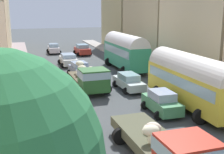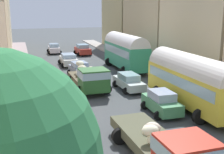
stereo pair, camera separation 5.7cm
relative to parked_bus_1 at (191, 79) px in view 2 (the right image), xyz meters
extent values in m
plane|color=#424749|center=(-4.44, 10.99, -2.18)|extent=(154.00, 154.00, 0.00)
cube|color=gray|center=(-11.69, 10.99, -2.11)|extent=(2.50, 70.00, 0.14)
cube|color=#9C968E|center=(2.81, 10.99, -2.11)|extent=(2.50, 70.00, 0.14)
cube|color=#CAB891|center=(6.32, 8.12, 2.32)|extent=(4.53, 11.46, 8.99)
cube|color=tan|center=(6.60, 20.39, 2.22)|extent=(5.09, 12.33, 8.79)
cube|color=tan|center=(6.28, 33.09, 4.14)|extent=(4.46, 11.86, 12.64)
cube|color=yellow|center=(0.00, 0.00, -0.54)|extent=(2.50, 9.63, 2.27)
cylinder|color=silver|center=(0.00, 0.00, 0.59)|extent=(2.45, 9.44, 2.39)
cube|color=#99B7C6|center=(0.00, 0.00, -0.04)|extent=(2.54, 8.86, 0.73)
cylinder|color=black|center=(-1.18, 2.97, -1.68)|extent=(1.00, 0.35, 1.00)
cylinder|color=black|center=(1.14, 2.99, -1.68)|extent=(1.00, 0.35, 1.00)
cylinder|color=black|center=(-1.14, -2.99, -1.68)|extent=(1.00, 0.35, 1.00)
cube|color=#2E926B|center=(0.11, 14.37, -0.41)|extent=(2.47, 9.18, 2.54)
cylinder|color=silver|center=(0.11, 14.37, 0.86)|extent=(2.42, 9.00, 2.32)
cube|color=#99B7C6|center=(0.11, 14.37, 0.15)|extent=(2.51, 8.45, 0.81)
cylinder|color=black|center=(-1.05, 17.20, -1.68)|extent=(1.00, 0.35, 1.00)
cylinder|color=black|center=(1.20, 17.22, -1.68)|extent=(1.00, 0.35, 1.00)
cylinder|color=black|center=(-0.99, 11.52, -1.68)|extent=(1.00, 0.35, 1.00)
cylinder|color=black|center=(1.27, 11.55, -1.68)|extent=(1.00, 0.35, 1.00)
cube|color=#99B7C6|center=(-5.72, -8.92, -0.32)|extent=(2.22, 2.11, 0.58)
cube|color=#4E503A|center=(-5.78, -5.18, -1.45)|extent=(2.23, 5.53, 0.55)
ellipsoid|color=beige|center=(-5.54, -5.42, -0.89)|extent=(1.04, 1.01, 0.58)
ellipsoid|color=beige|center=(-5.70, -5.39, -0.95)|extent=(0.91, 0.94, 0.46)
ellipsoid|color=beige|center=(-6.06, -6.65, -0.92)|extent=(0.71, 0.88, 0.52)
ellipsoid|color=#EBE6C2|center=(-6.14, -6.39, -0.56)|extent=(0.93, 0.76, 0.51)
cylinder|color=black|center=(-4.72, -4.10, -1.73)|extent=(0.90, 0.32, 0.90)
cylinder|color=black|center=(-6.87, -4.13, -1.73)|extent=(0.90, 0.32, 0.90)
cube|color=#2A5E29|center=(-6.02, 5.12, -0.82)|extent=(2.33, 2.13, 1.81)
cube|color=#99B7C6|center=(-6.02, 5.12, -0.32)|extent=(2.38, 2.22, 0.58)
cube|color=brown|center=(-6.09, 8.43, -1.45)|extent=(2.38, 4.58, 0.55)
ellipsoid|color=silver|center=(-6.53, 8.16, -0.90)|extent=(0.91, 0.74, 0.56)
ellipsoid|color=beige|center=(-6.31, 7.22, -0.92)|extent=(0.88, 1.04, 0.52)
ellipsoid|color=beige|center=(-6.49, 8.69, -0.92)|extent=(0.71, 0.92, 0.51)
ellipsoid|color=beige|center=(-6.32, 8.45, -0.49)|extent=(1.14, 1.14, 0.57)
ellipsoid|color=beige|center=(-5.60, 7.78, -0.50)|extent=(0.84, 1.02, 0.57)
ellipsoid|color=beige|center=(-6.11, 8.90, -0.54)|extent=(0.94, 0.97, 0.53)
ellipsoid|color=beige|center=(-6.24, 9.72, -0.23)|extent=(0.87, 1.07, 0.50)
cylinder|color=black|center=(-4.88, 5.26, -1.73)|extent=(0.90, 0.31, 0.90)
cylinder|color=black|center=(-7.16, 5.21, -1.73)|extent=(0.90, 0.31, 0.90)
cylinder|color=black|center=(-4.97, 9.23, -1.73)|extent=(0.90, 0.31, 0.90)
cylinder|color=black|center=(-7.25, 9.18, -1.73)|extent=(0.90, 0.31, 0.90)
cube|color=slate|center=(-5.74, 12.45, -1.51)|extent=(1.90, 3.78, 0.79)
cube|color=#96ABC8|center=(-5.74, 12.45, -0.86)|extent=(1.57, 2.01, 0.51)
cylinder|color=black|center=(-4.84, 11.38, -1.88)|extent=(0.60, 0.21, 0.60)
cylinder|color=black|center=(-6.46, 11.25, -1.88)|extent=(0.60, 0.21, 0.60)
cylinder|color=black|center=(-5.02, 13.65, -1.88)|extent=(0.60, 0.21, 0.60)
cylinder|color=black|center=(-6.64, 13.52, -1.88)|extent=(0.60, 0.21, 0.60)
cube|color=silver|center=(-5.87, 18.96, -1.54)|extent=(1.80, 4.38, 0.74)
cube|color=#9DB6CD|center=(-5.87, 18.96, -0.93)|extent=(1.58, 2.28, 0.48)
cylinder|color=black|center=(-4.98, 17.60, -1.88)|extent=(0.60, 0.21, 0.60)
cylinder|color=black|center=(-6.77, 17.61, -1.88)|extent=(0.60, 0.21, 0.60)
cylinder|color=black|center=(-4.97, 20.31, -1.88)|extent=(0.60, 0.21, 0.60)
cylinder|color=black|center=(-6.76, 20.32, -1.88)|extent=(0.60, 0.21, 0.60)
cube|color=silver|center=(-6.43, 29.77, -1.53)|extent=(1.66, 3.75, 0.76)
cube|color=#8FADC5|center=(-6.43, 29.77, -0.89)|extent=(1.43, 1.96, 0.52)
cylinder|color=black|center=(-5.67, 28.60, -1.88)|extent=(0.60, 0.21, 0.60)
cylinder|color=black|center=(-7.24, 28.64, -1.88)|extent=(0.60, 0.21, 0.60)
cylinder|color=black|center=(-5.62, 30.90, -1.88)|extent=(0.60, 0.21, 0.60)
cylinder|color=black|center=(-7.19, 30.94, -1.88)|extent=(0.60, 0.21, 0.60)
cube|color=#468A59|center=(-2.55, -0.44, -1.52)|extent=(1.60, 3.65, 0.77)
cube|color=#A3B1CC|center=(-2.55, -0.44, -0.86)|extent=(1.39, 1.91, 0.57)
cylinder|color=black|center=(-3.31, 0.70, -1.88)|extent=(0.60, 0.21, 0.60)
cylinder|color=black|center=(-1.75, 0.68, -1.88)|extent=(0.60, 0.21, 0.60)
cylinder|color=black|center=(-3.34, -1.56, -1.88)|extent=(0.60, 0.21, 0.60)
cylinder|color=black|center=(-1.78, -1.57, -1.88)|extent=(0.60, 0.21, 0.60)
cube|color=silver|center=(-2.59, 5.99, -1.57)|extent=(1.68, 4.30, 0.67)
cube|color=#95B8C3|center=(-2.59, 5.99, -0.97)|extent=(1.43, 2.25, 0.54)
cylinder|color=black|center=(-3.40, 7.28, -1.88)|extent=(0.60, 0.21, 0.60)
cylinder|color=black|center=(-1.86, 7.33, -1.88)|extent=(0.60, 0.21, 0.60)
cylinder|color=black|center=(-3.31, 4.65, -1.88)|extent=(0.60, 0.21, 0.60)
cylinder|color=black|center=(-1.77, 4.70, -1.88)|extent=(0.60, 0.21, 0.60)
cube|color=#B33226|center=(-2.38, 26.93, -1.50)|extent=(1.96, 3.98, 0.81)
cube|color=#91BAD1|center=(-2.38, 26.93, -0.82)|extent=(1.65, 2.10, 0.55)
cylinder|color=black|center=(-3.33, 28.09, -1.88)|extent=(0.60, 0.21, 0.60)
cylinder|color=black|center=(-1.57, 28.19, -1.88)|extent=(0.60, 0.21, 0.60)
cylinder|color=black|center=(-3.20, 25.68, -1.88)|extent=(0.60, 0.21, 0.60)
cylinder|color=black|center=(-1.44, 25.77, -1.88)|extent=(0.60, 0.21, 0.60)
cylinder|color=#514B4E|center=(-12.45, 13.34, -2.11)|extent=(0.19, 0.19, 0.14)
cylinder|color=#514B4E|center=(-12.45, 13.34, -1.59)|extent=(0.29, 0.29, 0.90)
cylinder|color=silver|center=(-12.45, 13.34, -0.83)|extent=(0.45, 0.45, 0.63)
sphere|color=tan|center=(-12.45, 13.34, -0.41)|extent=(0.20, 0.20, 0.20)
cylinder|color=#523A3F|center=(-11.93, 0.38, -2.11)|extent=(0.21, 0.21, 0.14)
cylinder|color=#523A3F|center=(-11.93, 0.38, -1.64)|extent=(0.29, 0.29, 0.79)
cylinder|color=#587948|center=(-11.93, 0.38, -0.93)|extent=(0.44, 0.44, 0.64)
sphere|color=tan|center=(-11.93, 0.38, -0.50)|extent=(0.22, 0.22, 0.22)
camera|label=1|loc=(-11.81, -18.36, 5.10)|focal=48.13mm
camera|label=2|loc=(-11.76, -18.38, 5.10)|focal=48.13mm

